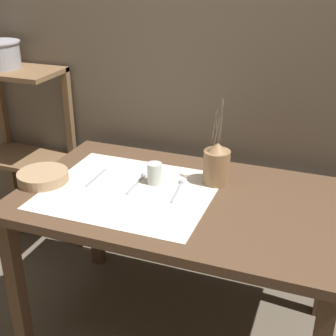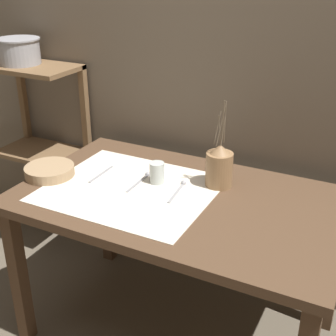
% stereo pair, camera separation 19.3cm
% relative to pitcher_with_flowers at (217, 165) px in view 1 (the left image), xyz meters
% --- Properties ---
extents(ground_plane, '(12.00, 12.00, 0.00)m').
position_rel_pitcher_with_flowers_xyz_m(ground_plane, '(-0.11, -0.17, -0.83)').
color(ground_plane, brown).
extents(stone_wall_back, '(7.00, 0.06, 2.40)m').
position_rel_pitcher_with_flowers_xyz_m(stone_wall_back, '(-0.11, 0.36, 0.37)').
color(stone_wall_back, brown).
rests_on(stone_wall_back, ground_plane).
extents(wooden_table, '(1.38, 0.83, 0.74)m').
position_rel_pitcher_with_flowers_xyz_m(wooden_table, '(-0.11, -0.17, -0.18)').
color(wooden_table, '#4C3523').
rests_on(wooden_table, ground_plane).
extents(wooden_shelf_unit, '(0.49, 0.30, 1.12)m').
position_rel_pitcher_with_flowers_xyz_m(wooden_shelf_unit, '(-1.14, 0.20, -0.06)').
color(wooden_shelf_unit, brown).
rests_on(wooden_shelf_unit, ground_plane).
extents(linen_cloth, '(0.71, 0.60, 0.00)m').
position_rel_pitcher_with_flowers_xyz_m(linen_cloth, '(-0.33, -0.20, -0.09)').
color(linen_cloth, beige).
rests_on(linen_cloth, wooden_table).
extents(pitcher_with_flowers, '(0.12, 0.12, 0.40)m').
position_rel_pitcher_with_flowers_xyz_m(pitcher_with_flowers, '(0.00, 0.00, 0.00)').
color(pitcher_with_flowers, olive).
rests_on(pitcher_with_flowers, wooden_table).
extents(wooden_bowl, '(0.22, 0.22, 0.05)m').
position_rel_pitcher_with_flowers_xyz_m(wooden_bowl, '(-0.72, -0.26, -0.07)').
color(wooden_bowl, '#9E7F5B').
rests_on(wooden_bowl, wooden_table).
extents(glass_tumbler_near, '(0.07, 0.07, 0.09)m').
position_rel_pitcher_with_flowers_xyz_m(glass_tumbler_near, '(-0.25, -0.10, -0.04)').
color(glass_tumbler_near, '#B7C1BC').
rests_on(glass_tumbler_near, wooden_table).
extents(fork_outer, '(0.01, 0.19, 0.00)m').
position_rel_pitcher_with_flowers_xyz_m(fork_outer, '(-0.52, -0.15, -0.09)').
color(fork_outer, '#939399').
rests_on(fork_outer, wooden_table).
extents(spoon_outer, '(0.02, 0.20, 0.02)m').
position_rel_pitcher_with_flowers_xyz_m(spoon_outer, '(-0.32, -0.09, -0.08)').
color(spoon_outer, '#939399').
rests_on(spoon_outer, wooden_table).
extents(spoon_inner, '(0.04, 0.20, 0.02)m').
position_rel_pitcher_with_flowers_xyz_m(spoon_inner, '(-0.14, -0.10, -0.08)').
color(spoon_inner, '#939399').
rests_on(spoon_inner, wooden_table).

